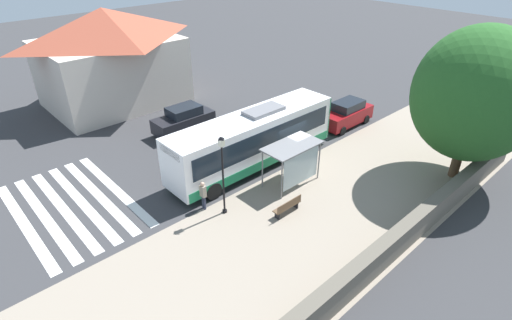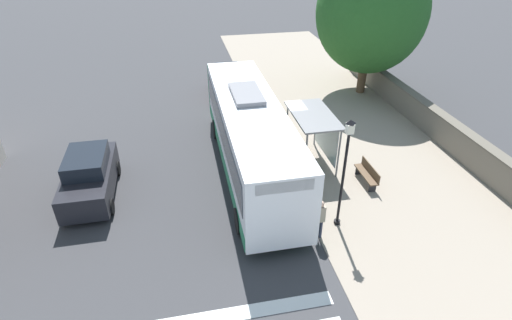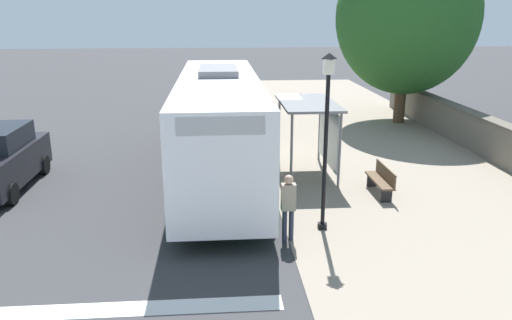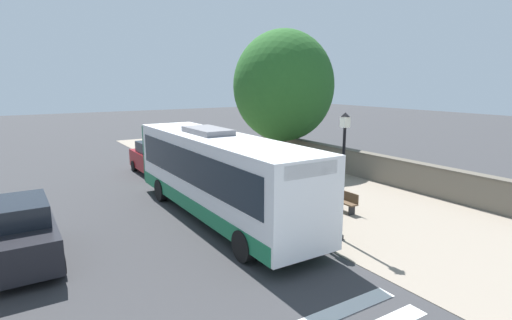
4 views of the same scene
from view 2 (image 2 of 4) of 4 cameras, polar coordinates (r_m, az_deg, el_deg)
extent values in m
plane|color=#353538|center=(20.46, 2.55, 2.05)|extent=(120.00, 120.00, 0.00)
cube|color=gray|center=(21.88, 14.09, 3.17)|extent=(9.00, 44.00, 0.02)
cube|color=#6B6356|center=(23.54, 23.35, 5.41)|extent=(0.50, 20.00, 1.40)
cube|color=#5B5449|center=(23.25, 23.73, 7.04)|extent=(0.60, 20.00, 0.08)
cube|color=white|center=(17.50, -0.80, 3.66)|extent=(2.49, 11.36, 2.88)
cube|color=black|center=(17.32, -0.81, 4.76)|extent=(2.53, 10.46, 1.27)
cube|color=#197247|center=(18.07, -0.78, 0.43)|extent=(2.53, 11.14, 0.58)
cube|color=#197247|center=(22.58, -3.54, 10.29)|extent=(2.53, 0.06, 2.77)
cube|color=black|center=(12.21, 4.14, -3.80)|extent=(1.87, 0.08, 0.40)
cube|color=slate|center=(17.60, -1.37, 9.41)|extent=(1.25, 2.50, 0.22)
cylinder|color=black|center=(15.30, 6.40, -7.49)|extent=(0.30, 1.00, 1.00)
cylinder|color=black|center=(14.86, -2.33, -8.66)|extent=(0.30, 1.00, 1.00)
cylinder|color=black|center=(21.41, 0.53, 5.01)|extent=(0.30, 1.00, 1.00)
cylinder|color=black|center=(21.10, -5.70, 4.42)|extent=(0.30, 1.00, 1.00)
cylinder|color=slate|center=(19.82, 4.44, 4.86)|extent=(0.08, 0.08, 2.39)
cylinder|color=slate|center=(17.26, 7.12, 0.32)|extent=(0.08, 0.08, 2.39)
cylinder|color=slate|center=(20.25, 8.54, 5.20)|extent=(0.08, 0.08, 2.39)
cylinder|color=slate|center=(17.76, 11.72, 0.82)|extent=(0.08, 0.08, 2.39)
cube|color=slate|center=(18.18, 8.17, 6.37)|extent=(1.80, 3.37, 0.08)
cube|color=silver|center=(18.92, 10.01, 3.47)|extent=(0.03, 2.76, 1.92)
cylinder|color=#2D3347|center=(14.84, 9.21, -9.70)|extent=(0.12, 0.12, 0.80)
cylinder|color=#2D3347|center=(14.80, 8.62, -9.80)|extent=(0.12, 0.12, 0.80)
cube|color=gray|center=(14.35, 9.16, -7.58)|extent=(0.34, 0.22, 0.65)
sphere|color=tan|center=(14.09, 9.31, -6.21)|extent=(0.22, 0.22, 0.22)
cube|color=brown|center=(18.04, 15.47, -2.00)|extent=(0.40, 1.71, 0.06)
cube|color=brown|center=(17.99, 16.06, -1.32)|extent=(0.04, 1.71, 0.40)
cube|color=black|center=(18.67, 14.50, -1.44)|extent=(0.32, 0.06, 0.45)
cube|color=black|center=(17.67, 16.29, -3.81)|extent=(0.32, 0.06, 0.45)
cylinder|color=black|center=(15.75, 11.48, -8.66)|extent=(0.24, 0.24, 0.16)
cylinder|color=black|center=(14.63, 12.25, -3.03)|extent=(0.10, 0.10, 3.92)
cube|color=silver|center=(13.55, 13.27, 4.42)|extent=(0.24, 0.24, 0.35)
pyramid|color=black|center=(13.44, 13.39, 5.35)|extent=(0.28, 0.28, 0.14)
cylinder|color=brown|center=(27.30, 15.08, 12.56)|extent=(0.54, 0.54, 3.28)
ellipsoid|color=#265B23|center=(26.43, 16.18, 19.65)|extent=(6.65, 6.65, 7.32)
cube|color=maroon|center=(26.08, -3.82, 10.64)|extent=(1.75, 4.46, 1.00)
cube|color=black|center=(25.90, -3.92, 12.39)|extent=(1.49, 2.32, 0.62)
cylinder|color=black|center=(25.03, -1.41, 8.66)|extent=(0.22, 0.64, 0.64)
cylinder|color=black|center=(24.82, -5.21, 8.33)|extent=(0.22, 0.64, 0.64)
cylinder|color=black|center=(27.69, -2.50, 10.96)|extent=(0.22, 0.64, 0.64)
cylinder|color=black|center=(27.50, -5.96, 10.67)|extent=(0.22, 0.64, 0.64)
cube|color=black|center=(17.84, -22.60, -2.60)|extent=(1.82, 4.37, 1.02)
cube|color=black|center=(17.51, -23.11, -0.15)|extent=(1.55, 2.27, 0.64)
cylinder|color=black|center=(16.77, -20.08, -6.32)|extent=(0.22, 0.64, 0.64)
cylinder|color=black|center=(17.18, -25.74, -6.77)|extent=(0.22, 0.64, 0.64)
cylinder|color=black|center=(19.09, -19.24, -1.15)|extent=(0.22, 0.64, 0.64)
cylinder|color=black|center=(19.45, -24.21, -1.65)|extent=(0.22, 0.64, 0.64)
camera|label=1|loc=(18.88, 82.09, 14.40)|focal=28.00mm
camera|label=3|loc=(5.58, 49.06, -47.59)|focal=35.00mm
camera|label=4|loc=(6.38, -55.41, -35.79)|focal=28.00mm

